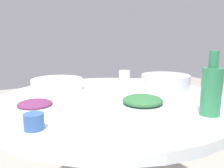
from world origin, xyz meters
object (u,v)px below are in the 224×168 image
round_dining_table (112,119)px  dish_eggplant (35,106)px  rice_bowl (165,81)px  soup_bowl (57,84)px  green_bottle (211,90)px  tea_cup_far (34,122)px  tea_cup_near (124,75)px  dish_greens (143,103)px

round_dining_table → dish_eggplant: (0.37, 0.05, 0.13)m
round_dining_table → rice_bowl: 0.42m
dish_eggplant → round_dining_table: bearing=-172.4°
soup_bowl → green_bottle: (-0.42, 0.71, 0.07)m
rice_bowl → tea_cup_far: bearing=23.2°
soup_bowl → tea_cup_near: tea_cup_near is taller
dish_eggplant → tea_cup_near: bearing=-145.3°
dish_greens → tea_cup_near: (-0.24, -0.61, 0.01)m
rice_bowl → green_bottle: size_ratio=1.15×
tea_cup_far → tea_cup_near: bearing=-136.2°
dish_eggplant → green_bottle: (-0.59, 0.34, 0.08)m
round_dining_table → dish_greens: size_ratio=4.90×
rice_bowl → green_bottle: green_bottle is taller
soup_bowl → tea_cup_far: size_ratio=4.85×
dish_greens → round_dining_table: bearing=-77.7°
round_dining_table → dish_greens: dish_greens is taller
round_dining_table → dish_eggplant: bearing=7.6°
soup_bowl → dish_eggplant: size_ratio=1.52×
soup_bowl → tea_cup_far: soup_bowl is taller
dish_greens → soup_bowl: bearing=-65.5°
round_dining_table → dish_greens: 0.24m
soup_bowl → dish_eggplant: soup_bowl is taller
rice_bowl → green_bottle: 0.50m
rice_bowl → dish_eggplant: size_ratio=1.33×
dish_eggplant → tea_cup_near: (-0.65, -0.45, 0.02)m
dish_eggplant → green_bottle: size_ratio=0.86×
green_bottle → tea_cup_far: green_bottle is taller
dish_greens → tea_cup_near: bearing=-111.9°
round_dining_table → green_bottle: green_bottle is taller
round_dining_table → tea_cup_near: size_ratio=15.38×
round_dining_table → tea_cup_far: (0.40, 0.25, 0.13)m
dish_greens → tea_cup_far: (0.44, 0.05, 0.00)m
rice_bowl → tea_cup_near: 0.34m
dish_greens → tea_cup_far: same height
round_dining_table → soup_bowl: (0.19, -0.32, 0.14)m
round_dining_table → tea_cup_far: 0.49m
dish_eggplant → tea_cup_far: (0.03, 0.21, 0.01)m
round_dining_table → rice_bowl: bearing=-168.1°
tea_cup_near → soup_bowl: bearing=10.3°
rice_bowl → soup_bowl: 0.62m
tea_cup_near → tea_cup_far: 0.95m
round_dining_table → soup_bowl: soup_bowl is taller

